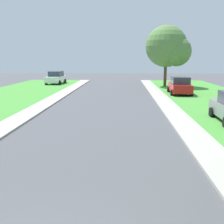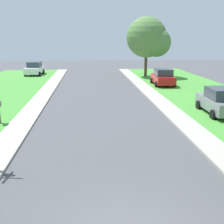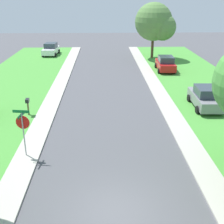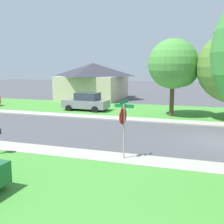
% 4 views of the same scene
% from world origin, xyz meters
% --- Properties ---
extents(sidewalk_east, '(1.40, 56.00, 0.10)m').
position_xyz_m(sidewalk_east, '(4.70, 12.00, 0.05)').
color(sidewalk_east, '#ADA89E').
rests_on(sidewalk_east, ground).
extents(sidewalk_west, '(1.40, 56.00, 0.10)m').
position_xyz_m(sidewalk_west, '(-4.70, 12.00, 0.05)').
color(sidewalk_west, '#ADA89E').
rests_on(sidewalk_west, ground).
extents(car_red_far_down_street, '(2.16, 4.37, 1.76)m').
position_xyz_m(car_red_far_down_street, '(6.86, 23.72, 0.87)').
color(car_red_far_down_street, red).
rests_on(car_red_far_down_street, ground).
extents(car_grey_behind_trees, '(2.16, 4.36, 1.76)m').
position_xyz_m(car_grey_behind_trees, '(7.59, 11.75, 0.87)').
color(car_grey_behind_trees, gray).
rests_on(car_grey_behind_trees, ground).
extents(car_white_driveway_right, '(2.21, 4.39, 1.76)m').
position_xyz_m(car_white_driveway_right, '(-7.91, 33.78, 0.87)').
color(car_white_driveway_right, white).
rests_on(car_white_driveway_right, ground).
extents(tree_sidewalk_near, '(5.37, 5.00, 7.42)m').
position_xyz_m(tree_sidewalk_near, '(6.75, 30.80, 4.75)').
color(tree_sidewalk_near, '#4C3823').
rests_on(tree_sidewalk_near, ground).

